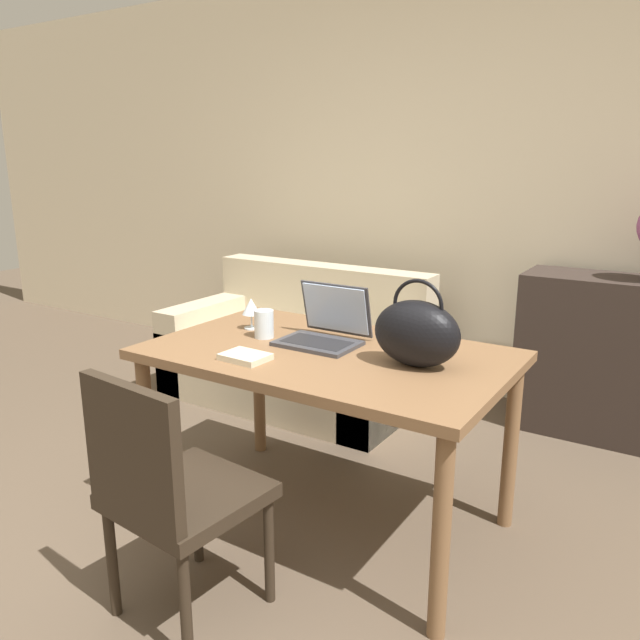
% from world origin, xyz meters
% --- Properties ---
extents(ground_plane, '(14.00, 14.00, 0.00)m').
position_xyz_m(ground_plane, '(0.00, 0.00, 0.00)').
color(ground_plane, brown).
extents(wall_back, '(10.00, 0.06, 2.70)m').
position_xyz_m(wall_back, '(0.00, 2.65, 1.35)').
color(wall_back, beige).
rests_on(wall_back, ground_plane).
extents(dining_table, '(1.42, 0.88, 0.76)m').
position_xyz_m(dining_table, '(0.01, 0.80, 0.68)').
color(dining_table, brown).
rests_on(dining_table, ground_plane).
extents(chair, '(0.48, 0.48, 0.88)m').
position_xyz_m(chair, '(-0.10, 0.03, 0.49)').
color(chair, '#2D2319').
rests_on(chair, ground_plane).
extents(couch, '(1.57, 0.89, 0.82)m').
position_xyz_m(couch, '(-0.92, 1.94, 0.28)').
color(couch, '#C1B293').
rests_on(couch, ground_plane).
extents(sideboard, '(1.16, 0.40, 0.89)m').
position_xyz_m(sideboard, '(0.97, 2.36, 0.45)').
color(sideboard, '#332823').
rests_on(sideboard, ground_plane).
extents(laptop, '(0.32, 0.29, 0.24)m').
position_xyz_m(laptop, '(-0.06, 0.91, 0.82)').
color(laptop, '#38383D').
rests_on(laptop, dining_table).
extents(drinking_glass, '(0.08, 0.08, 0.12)m').
position_xyz_m(drinking_glass, '(-0.31, 0.82, 0.82)').
color(drinking_glass, silver).
rests_on(drinking_glass, dining_table).
extents(wine_glass, '(0.08, 0.08, 0.14)m').
position_xyz_m(wine_glass, '(-0.45, 0.90, 0.86)').
color(wine_glass, silver).
rests_on(wine_glass, dining_table).
extents(handbag, '(0.33, 0.19, 0.33)m').
position_xyz_m(handbag, '(0.39, 0.82, 0.89)').
color(handbag, black).
rests_on(handbag, dining_table).
extents(book, '(0.18, 0.14, 0.02)m').
position_xyz_m(book, '(-0.19, 0.53, 0.77)').
color(book, beige).
rests_on(book, dining_table).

